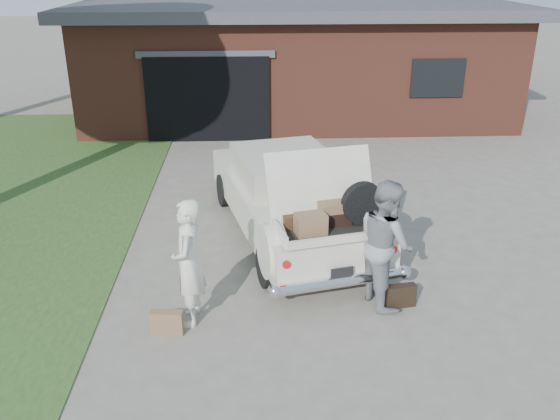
{
  "coord_description": "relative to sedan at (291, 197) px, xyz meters",
  "views": [
    {
      "loc": [
        -0.41,
        -7.36,
        4.51
      ],
      "look_at": [
        0.0,
        0.6,
        1.1
      ],
      "focal_mm": 38.0,
      "sensor_mm": 36.0,
      "label": 1
    }
  ],
  "objects": [
    {
      "name": "woman_left",
      "position": [
        -1.5,
        -2.6,
        0.15
      ],
      "size": [
        0.42,
        0.64,
        1.74
      ],
      "primitive_type": "imported",
      "rotation": [
        0.0,
        0.0,
        -1.58
      ],
      "color": "silver",
      "rests_on": "ground"
    },
    {
      "name": "suitcase_right",
      "position": [
        1.37,
        -2.4,
        -0.56
      ],
      "size": [
        0.44,
        0.2,
        0.33
      ],
      "primitive_type": "cube",
      "rotation": [
        0.0,
        0.0,
        0.16
      ],
      "color": "black",
      "rests_on": "ground"
    },
    {
      "name": "woman_right",
      "position": [
        1.15,
        -2.23,
        0.19
      ],
      "size": [
        0.89,
        1.03,
        1.82
      ],
      "primitive_type": "imported",
      "rotation": [
        0.0,
        0.0,
        1.83
      ],
      "color": "gray",
      "rests_on": "ground"
    },
    {
      "name": "suitcase_left",
      "position": [
        -1.8,
        -2.89,
        -0.56
      ],
      "size": [
        0.43,
        0.18,
        0.33
      ],
      "primitive_type": "cube",
      "rotation": [
        0.0,
        0.0,
        -0.1
      ],
      "color": "#8E6648",
      "rests_on": "ground"
    },
    {
      "name": "sedan",
      "position": [
        0.0,
        0.0,
        0.0
      ],
      "size": [
        2.95,
        5.2,
        1.96
      ],
      "rotation": [
        0.0,
        0.0,
        0.23
      ],
      "color": "silver",
      "rests_on": "ground"
    },
    {
      "name": "house",
      "position": [
        0.72,
        9.42,
        0.95
      ],
      "size": [
        12.8,
        7.8,
        3.3
      ],
      "color": "brown",
      "rests_on": "ground"
    },
    {
      "name": "ground",
      "position": [
        -0.26,
        -2.05,
        -0.72
      ],
      "size": [
        90.0,
        90.0,
        0.0
      ],
      "primitive_type": "plane",
      "color": "gray",
      "rests_on": "ground"
    }
  ]
}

